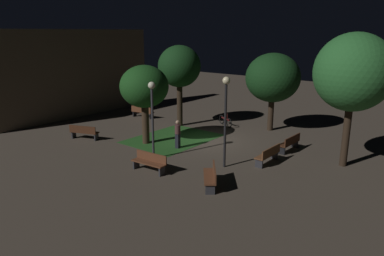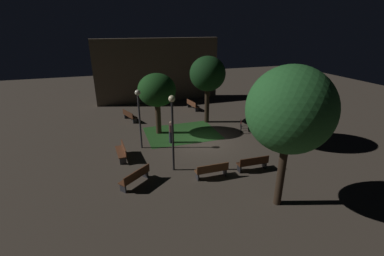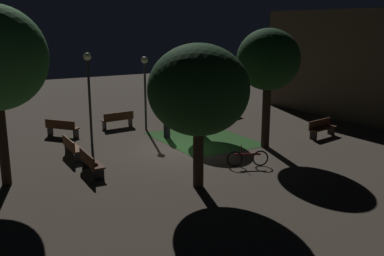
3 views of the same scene
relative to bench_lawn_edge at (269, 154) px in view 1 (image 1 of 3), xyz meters
The scene contains 17 objects.
ground_plane 4.78m from the bench_lawn_edge, 74.71° to the left, with size 60.00×60.00×0.00m, color #473D33.
grass_lawn 6.61m from the bench_lawn_edge, 88.11° to the left, with size 5.39×4.13×0.01m, color #23511E.
bench_lawn_edge is the anchor object (origin of this frame).
bench_back_row 2.51m from the bench_lawn_edge, ahead, with size 1.81×0.53×0.88m.
bench_by_lamp 11.17m from the bench_lawn_edge, 107.14° to the left, with size 1.10×1.85×0.88m.
bench_corner 4.04m from the bench_lawn_edge, behind, with size 1.71×1.49×0.88m.
bench_front_right 12.45m from the bench_lawn_edge, 76.49° to the left, with size 0.77×1.85×0.88m.
bench_near_trees 5.88m from the bench_lawn_edge, 138.98° to the left, with size 0.61×1.83×0.88m.
tree_back_right 9.54m from the bench_lawn_edge, 70.63° to the left, with size 2.89×2.89×5.51m.
tree_right_canopy 7.87m from the bench_lawn_edge, 101.37° to the left, with size 2.77×2.77×4.57m.
tree_left_canopy 7.13m from the bench_lawn_edge, 26.34° to the left, with size 3.51×3.51×5.07m.
tree_tall_center 5.44m from the bench_lawn_edge, 55.35° to the right, with size 3.59×3.59×6.37m.
lamp_post_path_center 3.39m from the bench_lawn_edge, 140.32° to the left, with size 0.36×0.36×4.39m.
lamp_post_plaza_west 6.26m from the bench_lawn_edge, 121.82° to the left, with size 0.36×0.36×4.00m.
bicycle 7.57m from the bench_lawn_edge, 50.17° to the left, with size 0.84×1.56×0.93m.
pedestrian 5.24m from the bench_lawn_edge, 100.58° to the left, with size 0.32×0.32×1.61m.
building_wall_backdrop 16.63m from the bench_lawn_edge, 88.25° to the left, with size 13.03×0.80×6.53m, color brown.
Camera 1 is at (-16.78, -12.24, 6.38)m, focal length 33.68 mm.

